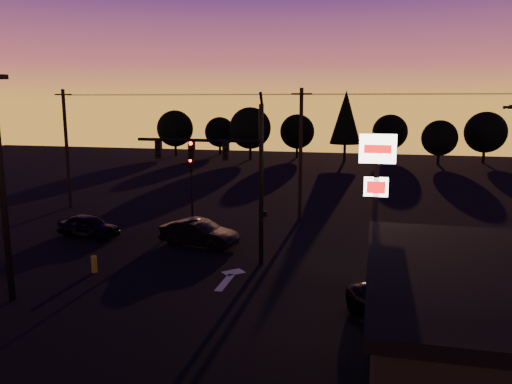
# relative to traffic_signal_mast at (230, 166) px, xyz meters

# --- Properties ---
(ground) EXTENTS (120.00, 120.00, 0.00)m
(ground) POSITION_rel_traffic_signal_mast_xyz_m (0.10, -3.99, -4.94)
(ground) COLOR black
(ground) RESTS_ON ground
(lane_arrow) EXTENTS (1.20, 3.10, 0.01)m
(lane_arrow) POSITION_rel_traffic_signal_mast_xyz_m (0.60, -2.33, -4.93)
(lane_arrow) COLOR beige
(lane_arrow) RESTS_ON ground
(traffic_signal_mast) EXTENTS (6.79, 0.52, 8.58)m
(traffic_signal_mast) POSITION_rel_traffic_signal_mast_xyz_m (0.00, 0.00, 0.00)
(traffic_signal_mast) COLOR black
(traffic_signal_mast) RESTS_ON ground
(secondary_signal) EXTENTS (0.30, 0.31, 4.35)m
(secondary_signal) POSITION_rel_traffic_signal_mast_xyz_m (-4.90, 7.49, -2.07)
(secondary_signal) COLOR black
(secondary_signal) RESTS_ON ground
(parking_lot_light) EXTENTS (1.25, 0.30, 9.14)m
(parking_lot_light) POSITION_rel_traffic_signal_mast_xyz_m (-7.40, -6.99, 0.33)
(parking_lot_light) COLOR black
(parking_lot_light) RESTS_ON ground
(pylon_sign) EXTENTS (1.50, 0.28, 6.80)m
(pylon_sign) POSITION_rel_traffic_signal_mast_xyz_m (7.10, -2.49, -0.02)
(pylon_sign) COLOR black
(pylon_sign) RESTS_ON ground
(utility_pole_0) EXTENTS (1.40, 0.26, 9.00)m
(utility_pole_0) POSITION_rel_traffic_signal_mast_xyz_m (-15.90, 10.01, -0.34)
(utility_pole_0) COLOR black
(utility_pole_0) RESTS_ON ground
(utility_pole_1) EXTENTS (1.40, 0.26, 9.00)m
(utility_pole_1) POSITION_rel_traffic_signal_mast_xyz_m (2.10, 10.01, -0.34)
(utility_pole_1) COLOR black
(utility_pole_1) RESTS_ON ground
(power_wires) EXTENTS (36.00, 1.22, 0.07)m
(power_wires) POSITION_rel_traffic_signal_mast_xyz_m (2.10, 10.01, 3.63)
(power_wires) COLOR black
(power_wires) RESTS_ON ground
(bollard) EXTENTS (0.27, 0.27, 0.82)m
(bollard) POSITION_rel_traffic_signal_mast_xyz_m (-5.94, -3.11, -4.53)
(bollard) COLOR #AA971E
(bollard) RESTS_ON ground
(tree_0) EXTENTS (5.36, 5.36, 6.74)m
(tree_0) POSITION_rel_traffic_signal_mast_xyz_m (-21.90, 46.01, -0.88)
(tree_0) COLOR black
(tree_0) RESTS_ON ground
(tree_1) EXTENTS (4.54, 4.54, 5.71)m
(tree_1) POSITION_rel_traffic_signal_mast_xyz_m (-15.90, 49.01, -1.50)
(tree_1) COLOR black
(tree_1) RESTS_ON ground
(tree_2) EXTENTS (5.77, 5.78, 7.26)m
(tree_2) POSITION_rel_traffic_signal_mast_xyz_m (-9.90, 44.01, -0.57)
(tree_2) COLOR black
(tree_2) RESTS_ON ground
(tree_3) EXTENTS (4.95, 4.95, 6.22)m
(tree_3) POSITION_rel_traffic_signal_mast_xyz_m (-3.90, 48.01, -1.19)
(tree_3) COLOR black
(tree_3) RESTS_ON ground
(tree_4) EXTENTS (4.18, 4.18, 9.50)m
(tree_4) POSITION_rel_traffic_signal_mast_xyz_m (3.10, 45.01, 0.99)
(tree_4) COLOR black
(tree_4) RESTS_ON ground
(tree_5) EXTENTS (4.95, 4.95, 6.22)m
(tree_5) POSITION_rel_traffic_signal_mast_xyz_m (9.10, 50.01, -1.19)
(tree_5) COLOR black
(tree_5) RESTS_ON ground
(tree_6) EXTENTS (4.54, 4.54, 5.71)m
(tree_6) POSITION_rel_traffic_signal_mast_xyz_m (15.10, 44.01, -1.50)
(tree_6) COLOR black
(tree_6) RESTS_ON ground
(tree_7) EXTENTS (5.36, 5.36, 6.74)m
(tree_7) POSITION_rel_traffic_signal_mast_xyz_m (21.10, 47.01, -0.88)
(tree_7) COLOR black
(tree_7) RESTS_ON ground
(car_left) EXTENTS (4.19, 2.27, 1.35)m
(car_left) POSITION_rel_traffic_signal_mast_xyz_m (-9.71, 2.53, -4.26)
(car_left) COLOR black
(car_left) RESTS_ON ground
(car_mid) EXTENTS (4.75, 2.50, 1.49)m
(car_mid) POSITION_rel_traffic_signal_mast_xyz_m (-2.55, 2.28, -4.19)
(car_mid) COLOR black
(car_mid) RESTS_ON ground
(suv_parked) EXTENTS (4.54, 5.69, 1.44)m
(suv_parked) POSITION_rel_traffic_signal_mast_xyz_m (8.21, -6.21, -4.22)
(suv_parked) COLOR black
(suv_parked) RESTS_ON ground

